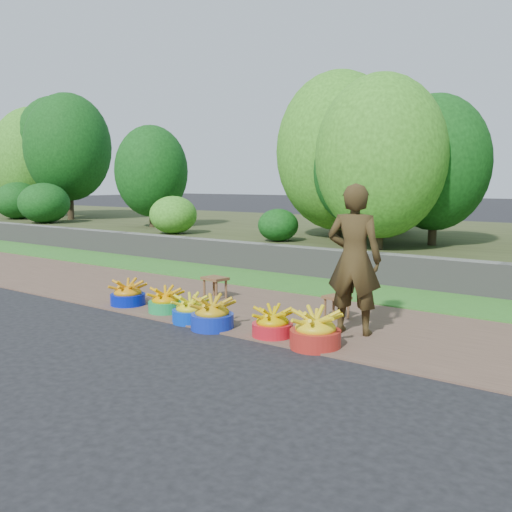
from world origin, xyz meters
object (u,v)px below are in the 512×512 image
Objects in this scene: basin_a at (128,295)px; basin_f at (315,331)px; basin_d at (212,315)px; basin_c at (191,310)px; stool_left at (215,281)px; vendor_woman at (354,259)px; basin_e at (272,324)px; stool_right at (337,301)px; basin_b at (165,302)px.

basin_a is 0.90× the size of basin_f.
basin_c is at bearing 169.89° from basin_d.
basin_d reaches higher than basin_a.
vendor_woman reaches higher than stool_left.
basin_f is at bearing -2.83° from basin_a.
vendor_woman reaches higher than basin_a.
vendor_woman is (0.67, 0.67, 0.73)m from basin_e.
basin_e is 1.30× the size of stool_right.
basin_e is 0.85× the size of basin_f.
basin_e is (1.23, 0.05, 0.00)m from basin_c.
vendor_woman reaches higher than basin_b.
stool_left is at bearing 147.92° from basin_e.
basin_f is (2.46, -0.17, 0.03)m from basin_b.
basin_b is 0.84× the size of basin_f.
basin_e reaches higher than basin_c.
vendor_woman reaches higher than basin_d.
basin_b is 1.16× the size of stool_left.
basin_b is at bearing -151.04° from stool_right.
stool_right is at bearing 109.80° from basin_f.
basin_f is at bearing 72.08° from vendor_woman.
basin_a is 3.23m from basin_f.
vendor_woman is at bearing 12.40° from basin_b.
vendor_woman reaches higher than basin_e.
stool_right is (0.15, 1.22, 0.09)m from basin_e.
basin_b is (0.76, 0.01, -0.01)m from basin_a.
basin_f is 1.36m from stool_right.
vendor_woman is at bearing 84.96° from basin_f.
basin_d is at bearing -124.94° from stool_right.
basin_d is 1.81m from vendor_woman.
basin_b is at bearing -0.48° from vendor_woman.
basin_a is at bearing -3.16° from vendor_woman.
stool_left is at bearing -179.97° from stool_right.
basin_b reaches higher than stool_left.
basin_b is 0.89× the size of basin_d.
vendor_woman is (1.90, 0.72, 0.73)m from basin_c.
basin_d is 1.41m from basin_f.
vendor_woman is at bearing 20.74° from basin_c.
basin_a is at bearing 172.67° from basin_d.
basin_e reaches higher than stool_left.
basin_d is (1.82, -0.23, 0.01)m from basin_a.
basin_f is (1.84, -0.00, 0.03)m from basin_c.
basin_f is 1.38× the size of stool_left.
basin_f reaches higher than basin_c.
basin_c is 0.27× the size of vendor_woman.
basin_a is 3.41m from vendor_woman.
basin_b is 1.00× the size of basin_c.
basin_b is 2.29m from stool_right.
basin_e is at bearing -32.08° from stool_left.
vendor_woman is (2.53, 0.56, 0.73)m from basin_b.
basin_d is 1.31× the size of stool_left.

